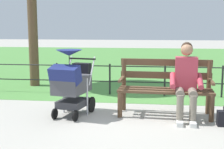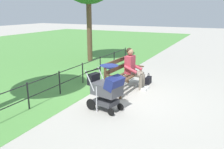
{
  "view_description": "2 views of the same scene",
  "coord_description": "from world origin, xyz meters",
  "px_view_note": "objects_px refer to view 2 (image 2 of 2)",
  "views": [
    {
      "loc": [
        -0.3,
        5.27,
        1.54
      ],
      "look_at": [
        0.34,
        0.17,
        0.74
      ],
      "focal_mm": 49.93,
      "sensor_mm": 36.0,
      "label": 1
    },
    {
      "loc": [
        5.81,
        2.66,
        2.39
      ],
      "look_at": [
        0.44,
        0.02,
        0.75
      ],
      "focal_mm": 37.59,
      "sensor_mm": 36.0,
      "label": 2
    }
  ],
  "objects_px": {
    "park_bench": "(122,73)",
    "stroller": "(107,87)",
    "person_on_bench": "(133,67)",
    "handbag": "(148,80)"
  },
  "relations": [
    {
      "from": "park_bench",
      "to": "person_on_bench",
      "type": "relative_size",
      "value": 1.27
    },
    {
      "from": "park_bench",
      "to": "person_on_bench",
      "type": "xyz_separation_m",
      "value": [
        -0.33,
        0.22,
        0.15
      ]
    },
    {
      "from": "stroller",
      "to": "park_bench",
      "type": "bearing_deg",
      "value": -169.66
    },
    {
      "from": "handbag",
      "to": "stroller",
      "type": "bearing_deg",
      "value": -5.74
    },
    {
      "from": "park_bench",
      "to": "stroller",
      "type": "xyz_separation_m",
      "value": [
        1.59,
        0.29,
        0.07
      ]
    },
    {
      "from": "park_bench",
      "to": "stroller",
      "type": "bearing_deg",
      "value": 10.34
    },
    {
      "from": "person_on_bench",
      "to": "handbag",
      "type": "bearing_deg",
      "value": 152.4
    },
    {
      "from": "person_on_bench",
      "to": "stroller",
      "type": "relative_size",
      "value": 1.11
    },
    {
      "from": "park_bench",
      "to": "stroller",
      "type": "relative_size",
      "value": 1.41
    },
    {
      "from": "park_bench",
      "to": "handbag",
      "type": "height_order",
      "value": "park_bench"
    }
  ]
}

